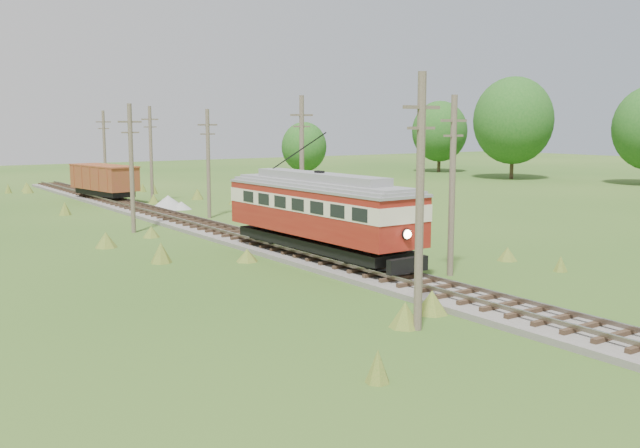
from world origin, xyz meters
TOP-DOWN VIEW (x-y plane):
  - railbed_main at (0.00, 34.00)m, footprint 3.60×96.00m
  - streetcar at (0.00, 24.36)m, footprint 3.46×13.81m
  - gondola at (0.00, 60.36)m, footprint 4.15×9.09m
  - gravel_pile at (2.84, 51.40)m, footprint 3.24×3.43m
  - utility_pole_r_2 at (3.30, 18.00)m, footprint 1.60×0.30m
  - utility_pole_r_3 at (3.20, 31.00)m, footprint 1.60×0.30m
  - utility_pole_r_4 at (3.00, 44.00)m, footprint 1.60×0.30m
  - utility_pole_r_5 at (3.40, 57.00)m, footprint 1.60×0.30m
  - utility_pole_r_6 at (3.20, 70.00)m, footprint 1.60×0.30m
  - utility_pole_l_a at (-4.20, 12.00)m, footprint 1.60×0.30m
  - utility_pole_l_b at (-4.50, 40.00)m, footprint 1.60×0.30m
  - tree_right_4 at (54.00, 58.00)m, footprint 10.50×10.50m
  - tree_right_5 at (56.00, 74.00)m, footprint 8.40×8.40m
  - tree_mid_b at (30.00, 72.00)m, footprint 5.88×5.88m

SIDE VIEW (x-z plane):
  - railbed_main at x=0.00m, z-range -0.09..0.48m
  - gravel_pile at x=2.84m, z-range -0.04..1.14m
  - gondola at x=0.00m, z-range 0.68..3.59m
  - streetcar at x=0.00m, z-range -0.28..6.00m
  - utility_pole_r_4 at x=3.00m, z-range 0.12..8.52m
  - tree_mid_b at x=30.00m, z-range 0.54..8.12m
  - utility_pole_r_2 at x=3.30m, z-range 0.12..8.72m
  - utility_pole_l_b at x=-4.50m, z-range 0.12..8.72m
  - utility_pole_r_6 at x=3.20m, z-range 0.12..8.82m
  - utility_pole_r_5 at x=3.40m, z-range 0.13..9.03m
  - utility_pole_r_3 at x=3.20m, z-range 0.13..9.13m
  - utility_pole_l_a at x=-4.20m, z-range 0.13..9.13m
  - tree_right_5 at x=56.00m, z-range 0.78..11.60m
  - tree_right_4 at x=54.00m, z-range 0.98..14.51m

